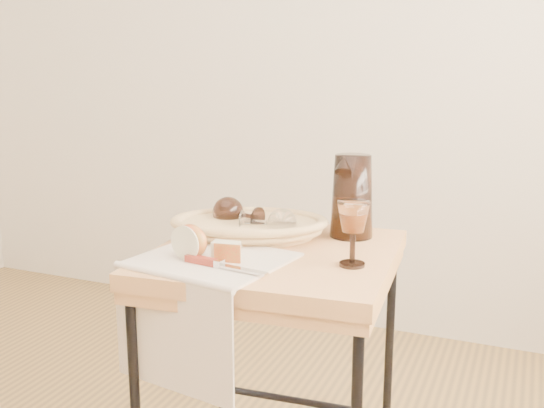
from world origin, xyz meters
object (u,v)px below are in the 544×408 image
at_px(table_knife, 222,264).
at_px(bread_basket, 249,228).
at_px(wine_goblet, 353,233).
at_px(tea_towel, 212,259).
at_px(side_table, 275,385).
at_px(goblet_lying_a, 241,214).
at_px(apple_half, 191,241).
at_px(pitcher, 352,196).
at_px(goblet_lying_b, 265,222).

bearing_deg(table_knife, bread_basket, 110.70).
bearing_deg(wine_goblet, tea_towel, -164.14).
bearing_deg(tea_towel, side_table, 62.56).
xyz_separation_m(goblet_lying_a, apple_half, (-0.01, -0.25, -0.01)).
bearing_deg(tea_towel, bread_basket, 101.05).
xyz_separation_m(tea_towel, bread_basket, (-0.01, 0.22, 0.02)).
distance_m(side_table, apple_half, 0.47).
bearing_deg(side_table, pitcher, 54.58).
bearing_deg(goblet_lying_b, pitcher, 22.19).
xyz_separation_m(goblet_lying_b, pitcher, (0.19, 0.13, 0.06)).
height_order(tea_towel, pitcher, pitcher).
bearing_deg(goblet_lying_b, goblet_lying_a, 144.30).
relative_size(side_table, apple_half, 8.36).
height_order(bread_basket, goblet_lying_b, goblet_lying_b).
height_order(side_table, wine_goblet, wine_goblet).
distance_m(side_table, pitcher, 0.53).
height_order(goblet_lying_a, table_knife, goblet_lying_a).
height_order(bread_basket, goblet_lying_a, goblet_lying_a).
xyz_separation_m(tea_towel, apple_half, (-0.05, -0.02, 0.04)).
height_order(goblet_lying_b, pitcher, pitcher).
distance_m(tea_towel, apple_half, 0.07).
relative_size(side_table, bread_basket, 2.00).
relative_size(bread_basket, apple_half, 4.18).
height_order(wine_goblet, apple_half, wine_goblet).
height_order(tea_towel, goblet_lying_a, goblet_lying_a).
xyz_separation_m(bread_basket, apple_half, (-0.04, -0.24, 0.02)).
relative_size(pitcher, table_knife, 1.23).
xyz_separation_m(goblet_lying_b, apple_half, (-0.09, -0.22, -0.00)).
height_order(bread_basket, pitcher, pitcher).
relative_size(goblet_lying_a, goblet_lying_b, 1.12).
bearing_deg(pitcher, bread_basket, -168.64).
height_order(side_table, goblet_lying_a, goblet_lying_a).
bearing_deg(wine_goblet, bread_basket, 157.25).
bearing_deg(goblet_lying_a, table_knife, 122.68).
bearing_deg(goblet_lying_b, apple_half, -125.40).
bearing_deg(table_knife, side_table, 84.22).
relative_size(goblet_lying_a, apple_half, 1.56).
relative_size(tea_towel, bread_basket, 0.89).
xyz_separation_m(pitcher, apple_half, (-0.29, -0.35, -0.06)).
xyz_separation_m(side_table, apple_half, (-0.15, -0.15, 0.41)).
distance_m(bread_basket, table_knife, 0.28).
relative_size(wine_goblet, table_knife, 0.73).
bearing_deg(side_table, bread_basket, 142.36).
height_order(goblet_lying_b, apple_half, same).
distance_m(tea_towel, wine_goblet, 0.33).
xyz_separation_m(bread_basket, pitcher, (0.25, 0.11, 0.08)).
bearing_deg(tea_towel, goblet_lying_a, 108.70).
bearing_deg(tea_towel, table_knife, -36.85).
bearing_deg(goblet_lying_b, tea_towel, -115.14).
height_order(goblet_lying_a, wine_goblet, wine_goblet).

